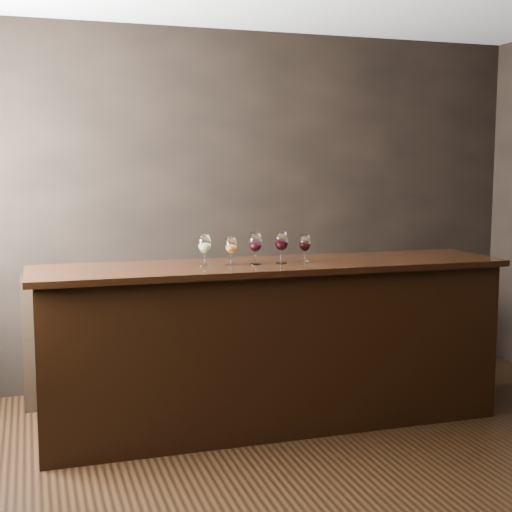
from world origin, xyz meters
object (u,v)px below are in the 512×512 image
object	(u,v)px
glass_red_a	(255,243)
glass_red_b	(281,242)
glass_amber	(231,246)
glass_white	(205,245)
bar_counter	(273,347)
back_bar_shelf	(199,329)
glass_red_c	(305,244)

from	to	relation	value
glass_red_a	glass_red_b	world-z (taller)	glass_red_b
glass_amber	glass_red_b	size ratio (longest dim) A/B	0.87
glass_red_b	glass_amber	bearing A→B (deg)	176.61
glass_white	glass_red_b	distance (m)	0.51
bar_counter	glass_white	world-z (taller)	glass_white
back_bar_shelf	glass_white	distance (m)	1.20
glass_red_a	glass_red_b	distance (m)	0.18
bar_counter	glass_white	bearing A→B (deg)	178.68
bar_counter	glass_red_b	world-z (taller)	glass_red_b
back_bar_shelf	glass_red_a	world-z (taller)	glass_red_a
bar_counter	glass_red_b	distance (m)	0.71
back_bar_shelf	glass_red_a	distance (m)	1.24
glass_red_c	back_bar_shelf	bearing A→B (deg)	117.59
glass_amber	glass_red_a	bearing A→B (deg)	-5.77
glass_red_a	glass_red_b	size ratio (longest dim) A/B	0.99
back_bar_shelf	glass_white	size ratio (longest dim) A/B	13.13
glass_red_a	glass_red_c	world-z (taller)	glass_red_a
glass_amber	glass_red_a	xyz separation A→B (m)	(0.16, -0.02, 0.02)
glass_red_a	back_bar_shelf	bearing A→B (deg)	99.24
glass_amber	glass_red_b	xyz separation A→B (m)	(0.34, -0.02, 0.02)
glass_amber	glass_red_c	world-z (taller)	glass_red_c
back_bar_shelf	bar_counter	bearing A→B (deg)	-72.75
bar_counter	glass_amber	world-z (taller)	glass_amber
glass_red_a	glass_red_c	bearing A→B (deg)	-0.02
back_bar_shelf	glass_red_c	distance (m)	1.31
bar_counter	glass_red_a	xyz separation A→B (m)	(-0.13, -0.03, 0.71)
back_bar_shelf	glass_red_b	world-z (taller)	glass_red_b
bar_counter	glass_red_a	distance (m)	0.72
glass_red_a	glass_red_c	distance (m)	0.34
glass_red_b	glass_red_c	distance (m)	0.17
glass_white	bar_counter	bearing A→B (deg)	-1.71
glass_amber	back_bar_shelf	bearing A→B (deg)	89.79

